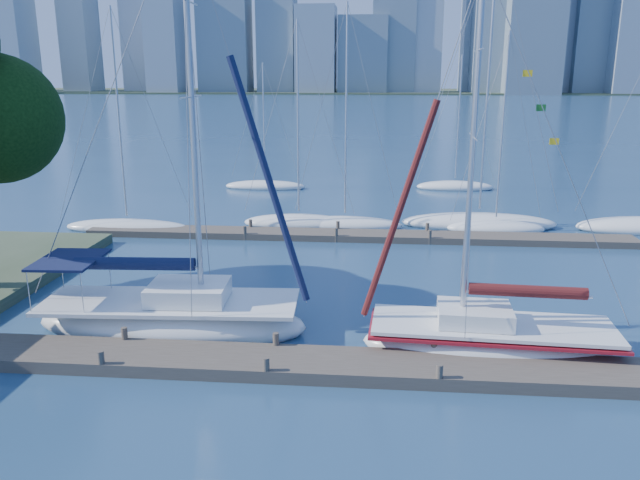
{
  "coord_description": "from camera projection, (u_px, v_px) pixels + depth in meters",
  "views": [
    {
      "loc": [
        3.06,
        -17.33,
        8.77
      ],
      "look_at": [
        1.14,
        4.0,
        3.08
      ],
      "focal_mm": 35.0,
      "sensor_mm": 36.0,
      "label": 1
    }
  ],
  "objects": [
    {
      "name": "bg_boat_4",
      "position": [
        495.0,
        227.0,
        36.02
      ],
      "size": [
        5.91,
        3.39,
        11.34
      ],
      "rotation": [
        0.0,
        0.0,
        0.29
      ],
      "color": "white",
      "rests_on": "ground"
    },
    {
      "name": "bg_boat_3",
      "position": [
        479.0,
        222.0,
        37.04
      ],
      "size": [
        9.1,
        2.56,
        16.54
      ],
      "rotation": [
        0.0,
        0.0,
        0.01
      ],
      "color": "white",
      "rests_on": "ground"
    },
    {
      "name": "ground",
      "position": [
        272.0,
        369.0,
        19.19
      ],
      "size": [
        700.0,
        700.0,
        0.0
      ],
      "primitive_type": "plane",
      "color": "navy",
      "rests_on": "ground"
    },
    {
      "name": "bg_boat_7",
      "position": [
        455.0,
        186.0,
        49.25
      ],
      "size": [
        6.17,
        2.53,
        10.56
      ],
      "rotation": [
        0.0,
        0.0,
        0.09
      ],
      "color": "white",
      "rests_on": "ground"
    },
    {
      "name": "bg_boat_6",
      "position": [
        265.0,
        186.0,
        49.58
      ],
      "size": [
        6.65,
        4.18,
        9.97
      ],
      "rotation": [
        0.0,
        0.0,
        -0.39
      ],
      "color": "white",
      "rests_on": "ground"
    },
    {
      "name": "skyline",
      "position": [
        419.0,
        11.0,
        287.19
      ],
      "size": [
        503.65,
        51.31,
        119.45
      ],
      "color": "#7D90A2",
      "rests_on": "ground"
    },
    {
      "name": "bg_boat_0",
      "position": [
        128.0,
        226.0,
        36.21
      ],
      "size": [
        7.64,
        3.62,
        12.64
      ],
      "rotation": [
        0.0,
        0.0,
        0.24
      ],
      "color": "white",
      "rests_on": "ground"
    },
    {
      "name": "near_dock",
      "position": [
        271.0,
        363.0,
        19.14
      ],
      "size": [
        26.0,
        2.0,
        0.4
      ],
      "primitive_type": "cube",
      "color": "#483F35",
      "rests_on": "ground"
    },
    {
      "name": "bg_boat_1",
      "position": [
        299.0,
        222.0,
        37.2
      ],
      "size": [
        6.73,
        2.49,
        12.07
      ],
      "rotation": [
        0.0,
        0.0,
        -0.06
      ],
      "color": "white",
      "rests_on": "ground"
    },
    {
      "name": "bg_boat_2",
      "position": [
        345.0,
        223.0,
        36.88
      ],
      "size": [
        7.01,
        4.43,
        12.93
      ],
      "rotation": [
        0.0,
        0.0,
        -0.4
      ],
      "color": "white",
      "rests_on": "ground"
    },
    {
      "name": "far_dock",
      "position": [
        355.0,
        236.0,
        34.38
      ],
      "size": [
        30.0,
        1.8,
        0.36
      ],
      "primitive_type": "cube",
      "color": "#483F35",
      "rests_on": "ground"
    },
    {
      "name": "sailboat_maroon",
      "position": [
        492.0,
        324.0,
        20.15
      ],
      "size": [
        8.46,
        3.18,
        12.44
      ],
      "rotation": [
        0.0,
        0.0,
        -0.05
      ],
      "color": "white",
      "rests_on": "ground"
    },
    {
      "name": "far_shore",
      "position": [
        372.0,
        92.0,
        327.22
      ],
      "size": [
        800.0,
        100.0,
        1.5
      ],
      "primitive_type": "cube",
      "color": "#38472D",
      "rests_on": "ground"
    },
    {
      "name": "sailboat_navy",
      "position": [
        170.0,
        303.0,
        21.81
      ],
      "size": [
        9.72,
        3.62,
        14.45
      ],
      "rotation": [
        0.0,
        0.0,
        0.05
      ],
      "color": "white",
      "rests_on": "ground"
    }
  ]
}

